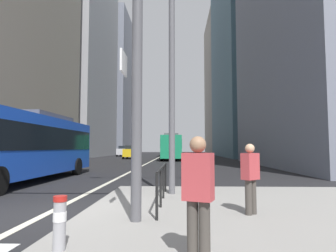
{
  "coord_description": "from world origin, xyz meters",
  "views": [
    {
      "loc": [
        3.25,
        -7.41,
        1.63
      ],
      "look_at": [
        2.1,
        24.34,
        3.96
      ],
      "focal_mm": 31.51,
      "sensor_mm": 36.0,
      "label": 1
    }
  ],
  "objects_px": {
    "street_lamp_post": "(172,38)",
    "bollard_left": "(60,220)",
    "city_bus_blue_oncoming": "(24,143)",
    "car_oncoming_mid": "(124,151)",
    "pedestrian_waiting": "(250,175)",
    "car_oncoming_far": "(132,152)",
    "car_receding_near": "(175,151)",
    "car_receding_far": "(173,151)",
    "pedestrian_far": "(198,192)",
    "city_bus_red_receding": "(171,146)",
    "traffic_signal_gantry": "(50,32)"
  },
  "relations": [
    {
      "from": "city_bus_red_receding",
      "to": "car_oncoming_far",
      "type": "bearing_deg",
      "value": 149.72
    },
    {
      "from": "traffic_signal_gantry",
      "to": "bollard_left",
      "type": "height_order",
      "value": "traffic_signal_gantry"
    },
    {
      "from": "car_oncoming_far",
      "to": "street_lamp_post",
      "type": "xyz_separation_m",
      "value": [
        6.66,
        -33.31,
        4.29
      ]
    },
    {
      "from": "car_receding_far",
      "to": "bollard_left",
      "type": "height_order",
      "value": "car_receding_far"
    },
    {
      "from": "car_receding_near",
      "to": "pedestrian_waiting",
      "type": "distance_m",
      "value": 53.3
    },
    {
      "from": "car_receding_near",
      "to": "car_oncoming_far",
      "type": "relative_size",
      "value": 1.08
    },
    {
      "from": "car_oncoming_far",
      "to": "car_oncoming_mid",
      "type": "bearing_deg",
      "value": 106.07
    },
    {
      "from": "city_bus_red_receding",
      "to": "traffic_signal_gantry",
      "type": "distance_m",
      "value": 33.53
    },
    {
      "from": "car_receding_near",
      "to": "bollard_left",
      "type": "relative_size",
      "value": 5.78
    },
    {
      "from": "car_oncoming_mid",
      "to": "street_lamp_post",
      "type": "relative_size",
      "value": 0.54
    },
    {
      "from": "car_oncoming_far",
      "to": "pedestrian_waiting",
      "type": "distance_m",
      "value": 37.15
    },
    {
      "from": "pedestrian_far",
      "to": "street_lamp_post",
      "type": "bearing_deg",
      "value": 94.76
    },
    {
      "from": "car_oncoming_mid",
      "to": "car_oncoming_far",
      "type": "distance_m",
      "value": 12.18
    },
    {
      "from": "bollard_left",
      "to": "car_oncoming_mid",
      "type": "bearing_deg",
      "value": 99.61
    },
    {
      "from": "city_bus_blue_oncoming",
      "to": "traffic_signal_gantry",
      "type": "bearing_deg",
      "value": -59.3
    },
    {
      "from": "traffic_signal_gantry",
      "to": "car_oncoming_far",
      "type": "bearing_deg",
      "value": 96.4
    },
    {
      "from": "car_receding_far",
      "to": "city_bus_blue_oncoming",
      "type": "bearing_deg",
      "value": -97.17
    },
    {
      "from": "pedestrian_waiting",
      "to": "street_lamp_post",
      "type": "bearing_deg",
      "value": 122.56
    },
    {
      "from": "car_oncoming_mid",
      "to": "car_receding_far",
      "type": "xyz_separation_m",
      "value": [
        9.02,
        7.28,
        -0.0
      ]
    },
    {
      "from": "car_oncoming_mid",
      "to": "car_receding_near",
      "type": "bearing_deg",
      "value": 29.73
    },
    {
      "from": "city_bus_blue_oncoming",
      "to": "car_receding_near",
      "type": "relative_size",
      "value": 2.67
    },
    {
      "from": "street_lamp_post",
      "to": "bollard_left",
      "type": "distance_m",
      "value": 7.22
    },
    {
      "from": "car_oncoming_far",
      "to": "pedestrian_far",
      "type": "bearing_deg",
      "value": -79.63
    },
    {
      "from": "car_oncoming_mid",
      "to": "pedestrian_waiting",
      "type": "height_order",
      "value": "car_oncoming_mid"
    },
    {
      "from": "city_bus_blue_oncoming",
      "to": "car_oncoming_far",
      "type": "bearing_deg",
      "value": 89.18
    },
    {
      "from": "car_receding_near",
      "to": "bollard_left",
      "type": "bearing_deg",
      "value": -90.92
    },
    {
      "from": "city_bus_blue_oncoming",
      "to": "car_oncoming_mid",
      "type": "relative_size",
      "value": 2.75
    },
    {
      "from": "city_bus_red_receding",
      "to": "car_receding_near",
      "type": "height_order",
      "value": "city_bus_red_receding"
    },
    {
      "from": "car_receding_far",
      "to": "pedestrian_far",
      "type": "bearing_deg",
      "value": -88.53
    },
    {
      "from": "car_oncoming_mid",
      "to": "pedestrian_waiting",
      "type": "xyz_separation_m",
      "value": [
        11.86,
        -47.87,
        0.02
      ]
    },
    {
      "from": "street_lamp_post",
      "to": "pedestrian_waiting",
      "type": "relative_size",
      "value": 5.1
    },
    {
      "from": "bollard_left",
      "to": "car_receding_far",
      "type": "bearing_deg",
      "value": 89.5
    },
    {
      "from": "pedestrian_waiting",
      "to": "city_bus_blue_oncoming",
      "type": "bearing_deg",
      "value": 141.96
    },
    {
      "from": "traffic_signal_gantry",
      "to": "bollard_left",
      "type": "xyz_separation_m",
      "value": [
        1.01,
        -1.71,
        -3.5
      ]
    },
    {
      "from": "city_bus_blue_oncoming",
      "to": "car_receding_far",
      "type": "distance_m",
      "value": 48.57
    },
    {
      "from": "car_receding_near",
      "to": "car_oncoming_far",
      "type": "xyz_separation_m",
      "value": [
        -6.04,
        -17.07,
        -0.0
      ]
    },
    {
      "from": "pedestrian_waiting",
      "to": "traffic_signal_gantry",
      "type": "bearing_deg",
      "value": -170.9
    },
    {
      "from": "city_bus_red_receding",
      "to": "pedestrian_far",
      "type": "relative_size",
      "value": 6.81
    },
    {
      "from": "car_receding_far",
      "to": "city_bus_red_receding",
      "type": "bearing_deg",
      "value": -89.3
    },
    {
      "from": "city_bus_red_receding",
      "to": "street_lamp_post",
      "type": "bearing_deg",
      "value": -88.58
    },
    {
      "from": "city_bus_red_receding",
      "to": "bollard_left",
      "type": "xyz_separation_m",
      "value": [
        -0.77,
        -35.12,
        -1.25
      ]
    },
    {
      "from": "city_bus_blue_oncoming",
      "to": "bollard_left",
      "type": "xyz_separation_m",
      "value": [
        5.56,
        -9.38,
        -1.25
      ]
    },
    {
      "from": "city_bus_red_receding",
      "to": "car_oncoming_far",
      "type": "xyz_separation_m",
      "value": [
        -5.92,
        3.46,
        -0.85
      ]
    },
    {
      "from": "car_receding_far",
      "to": "pedestrian_waiting",
      "type": "xyz_separation_m",
      "value": [
        2.84,
        -55.15,
        0.02
      ]
    },
    {
      "from": "car_oncoming_mid",
      "to": "car_oncoming_far",
      "type": "height_order",
      "value": "same"
    },
    {
      "from": "street_lamp_post",
      "to": "bollard_left",
      "type": "height_order",
      "value": "street_lamp_post"
    },
    {
      "from": "car_receding_far",
      "to": "pedestrian_far",
      "type": "height_order",
      "value": "car_receding_far"
    },
    {
      "from": "car_receding_near",
      "to": "street_lamp_post",
      "type": "relative_size",
      "value": 0.56
    },
    {
      "from": "car_receding_far",
      "to": "car_oncoming_mid",
      "type": "bearing_deg",
      "value": -141.09
    },
    {
      "from": "car_receding_near",
      "to": "street_lamp_post",
      "type": "distance_m",
      "value": 50.57
    }
  ]
}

